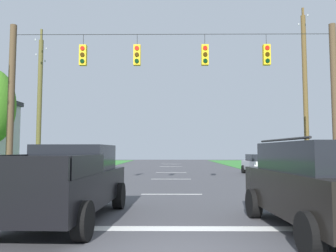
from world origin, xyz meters
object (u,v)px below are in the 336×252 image
Objects in this scene: suv_black at (319,184)px; pickup_truck at (68,183)px; distant_car_crossing_white at (259,164)px; overhead_signal_span at (172,96)px; utility_pole_near_left at (39,104)px; utility_pole_mid_right at (305,94)px.

pickup_truck is at bearing 168.02° from suv_black.
pickup_truck is 18.85m from distant_car_crossing_white.
overhead_signal_span is 10.57m from utility_pole_near_left.
suv_black is at bearing -49.47° from utility_pole_near_left.
utility_pole_mid_right reaches higher than utility_pole_near_left.
overhead_signal_span is 10.65m from utility_pole_mid_right.
pickup_truck is 6.07m from suv_black.
overhead_signal_span is at bearing -35.76° from utility_pole_near_left.
overhead_signal_span is 12.51m from distant_car_crossing_white.
suv_black is 17.96m from distant_car_crossing_white.
distant_car_crossing_white is (6.58, 10.06, -3.48)m from overhead_signal_span.
utility_pole_mid_right is at bearing 68.51° from suv_black.
utility_pole_near_left reaches higher than overhead_signal_span.
overhead_signal_span is at bearing -123.21° from distant_car_crossing_white.
distant_car_crossing_white is 16.14m from utility_pole_near_left.
utility_pole_mid_right is at bearing 47.74° from pickup_truck.
utility_pole_near_left is at bearing -165.62° from distant_car_crossing_white.
suv_black is (3.19, -7.58, -3.21)m from overhead_signal_span.
utility_pole_mid_right is (8.60, 6.18, 1.18)m from overhead_signal_span.
overhead_signal_span is 1.55× the size of utility_pole_near_left.
utility_pole_mid_right is at bearing 0.01° from utility_pole_near_left.
suv_black is at bearing -111.49° from utility_pole_mid_right.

